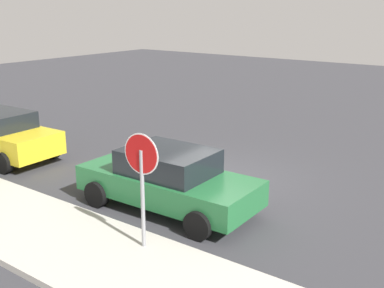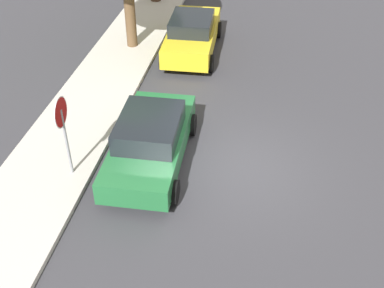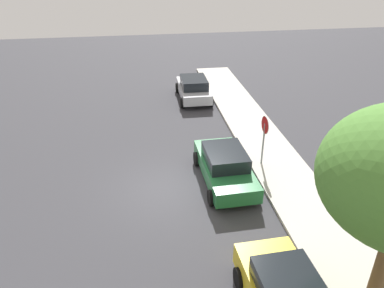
# 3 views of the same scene
# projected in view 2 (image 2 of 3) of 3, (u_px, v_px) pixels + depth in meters

# --- Properties ---
(ground_plane) EXTENTS (60.00, 60.00, 0.00)m
(ground_plane) POSITION_uv_depth(u_px,v_px,m) (235.00, 166.00, 13.28)
(ground_plane) COLOR #38383D
(sidewalk_curb) EXTENTS (32.00, 2.53, 0.14)m
(sidewalk_curb) POSITION_uv_depth(u_px,v_px,m) (63.00, 145.00, 13.94)
(sidewalk_curb) COLOR beige
(sidewalk_curb) RESTS_ON ground_plane
(stop_sign) EXTENTS (0.80, 0.08, 2.44)m
(stop_sign) POSITION_uv_depth(u_px,v_px,m) (63.00, 124.00, 11.95)
(stop_sign) COLOR gray
(stop_sign) RESTS_ON ground_plane
(parked_car_green) EXTENTS (4.43, 2.12, 1.48)m
(parked_car_green) POSITION_uv_depth(u_px,v_px,m) (150.00, 140.00, 13.00)
(parked_car_green) COLOR #236B38
(parked_car_green) RESTS_ON ground_plane
(parked_car_yellow) EXTENTS (4.49, 2.09, 1.52)m
(parked_car_yellow) POSITION_uv_depth(u_px,v_px,m) (192.00, 34.00, 18.45)
(parked_car_yellow) COLOR yellow
(parked_car_yellow) RESTS_ON ground_plane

